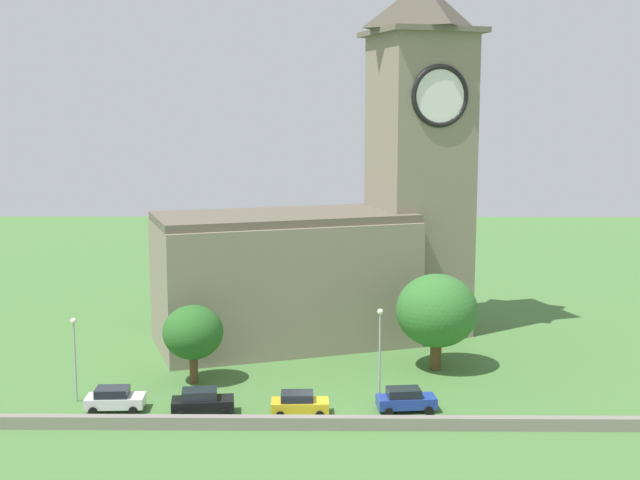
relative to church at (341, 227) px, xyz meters
The scene contains 11 objects.
ground_plane 12.66m from the church, 108.50° to the right, with size 200.00×200.00×0.00m, color #477538.
church is the anchor object (origin of this frame).
quay_barrier 25.92m from the church, 95.33° to the right, with size 47.76×0.70×0.89m, color gray.
car_white 27.90m from the church, 129.24° to the right, with size 4.23×2.45×1.69m.
car_black 25.30m from the church, 115.63° to the right, with size 4.58×2.67×1.87m.
car_yellow 23.36m from the church, 98.78° to the right, with size 4.13×2.22×1.64m.
car_blue 22.82m from the church, 77.78° to the right, with size 4.37×2.44×1.70m.
streetlamp_west_end 27.78m from the church, 137.19° to the right, with size 0.44×0.44×6.35m.
streetlamp_west_mid 19.54m from the church, 82.02° to the right, with size 0.44×0.44×7.12m.
tree_churchyard 19.41m from the church, 130.27° to the right, with size 4.75×4.75×6.28m.
tree_riverside_east 13.94m from the church, 52.49° to the right, with size 6.75×6.75×8.06m.
Camera 1 is at (1.03, -56.98, 21.30)m, focal length 47.61 mm.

